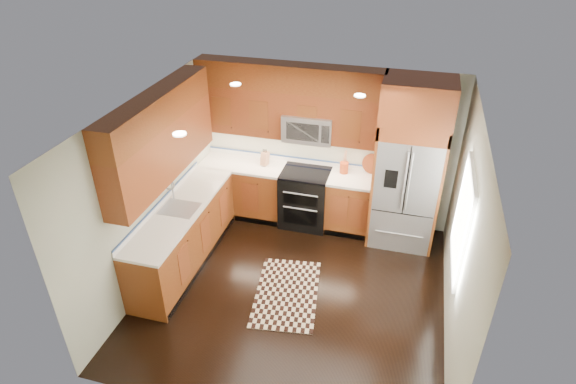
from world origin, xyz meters
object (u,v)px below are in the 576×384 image
(refrigerator, at_px, (409,166))
(knife_block, at_px, (265,158))
(utensil_crock, at_px, (344,165))
(rug, at_px, (287,293))
(range, at_px, (305,198))

(refrigerator, height_order, knife_block, refrigerator)
(refrigerator, relative_size, utensil_crock, 6.76)
(refrigerator, distance_m, rug, 2.54)
(knife_block, height_order, utensil_crock, utensil_crock)
(utensil_crock, bearing_deg, rug, -102.20)
(knife_block, distance_m, utensil_crock, 1.28)
(refrigerator, distance_m, knife_block, 2.27)
(refrigerator, bearing_deg, knife_block, 176.50)
(range, relative_size, refrigerator, 0.36)
(range, xyz_separation_m, rug, (0.17, -1.73, -0.46))
(refrigerator, relative_size, rug, 1.87)
(range, xyz_separation_m, knife_block, (-0.70, 0.10, 0.58))
(range, distance_m, utensil_crock, 0.85)
(range, relative_size, knife_block, 3.47)
(rug, xyz_separation_m, utensil_crock, (0.41, 1.90, 1.07))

